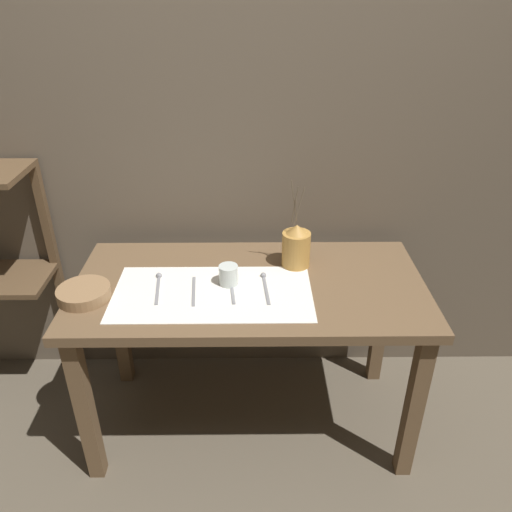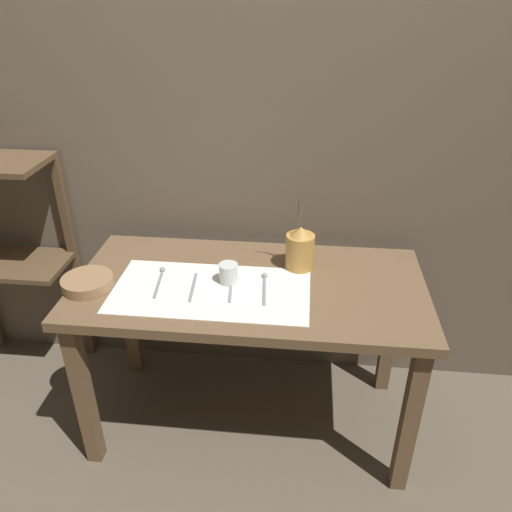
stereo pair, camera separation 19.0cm
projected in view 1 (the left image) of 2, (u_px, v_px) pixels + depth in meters
name	position (u px, v px, depth m)	size (l,w,h in m)	color
ground_plane	(250.00, 418.00, 2.32)	(12.00, 12.00, 0.00)	brown
stone_wall_back	(249.00, 136.00, 2.13)	(7.00, 0.06, 2.40)	brown
wooden_table	(250.00, 304.00, 2.01)	(1.38, 0.68, 0.75)	brown
linen_cloth	(213.00, 293.00, 1.89)	(0.75, 0.39, 0.00)	white
pitcher_with_flowers	(296.00, 247.00, 2.03)	(0.12, 0.12, 0.38)	#B7843D
wooden_bowl	(84.00, 293.00, 1.85)	(0.20, 0.20, 0.04)	#8E6B47
glass_tumbler_near	(228.00, 275.00, 1.93)	(0.07, 0.07, 0.08)	silver
spoon_inner	(158.00, 281.00, 1.95)	(0.04, 0.21, 0.02)	gray
fork_inner	(194.00, 291.00, 1.90)	(0.03, 0.20, 0.00)	gray
knife_center	(232.00, 289.00, 1.91)	(0.03, 0.20, 0.00)	gray
spoon_outer	(264.00, 281.00, 1.95)	(0.03, 0.21, 0.02)	gray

